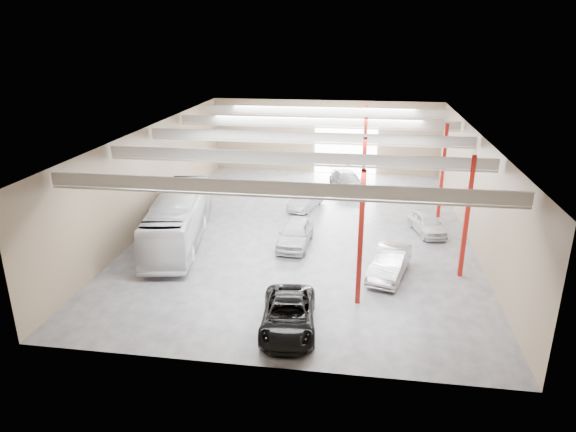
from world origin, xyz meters
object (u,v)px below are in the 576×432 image
(black_sedan, at_px, (288,315))
(car_row_a, at_px, (295,233))
(car_row_c, at_px, (347,182))
(car_right_near, at_px, (389,263))
(car_row_b, at_px, (306,200))
(coach_bus, at_px, (179,219))
(car_right_far, at_px, (427,223))

(black_sedan, distance_m, car_row_a, 10.05)
(black_sedan, xyz_separation_m, car_row_c, (1.78, 22.70, 0.09))
(car_row_c, distance_m, car_right_near, 16.59)
(black_sedan, bearing_deg, car_row_b, 88.17)
(car_row_a, bearing_deg, car_row_c, 80.09)
(car_row_a, xyz_separation_m, car_right_near, (5.88, -3.61, -0.03))
(coach_bus, distance_m, car_right_far, 16.80)
(coach_bus, distance_m, car_row_c, 16.90)
(car_right_far, bearing_deg, car_row_b, 140.68)
(car_row_a, relative_size, car_right_near, 1.00)
(coach_bus, relative_size, black_sedan, 2.19)
(car_row_a, bearing_deg, car_right_far, 24.74)
(car_row_a, height_order, car_row_c, car_row_c)
(car_row_b, bearing_deg, car_row_c, 77.64)
(car_row_b, xyz_separation_m, car_right_far, (8.83, -3.97, 0.01))
(black_sedan, height_order, car_row_a, car_row_a)
(car_row_c, relative_size, car_right_near, 1.20)
(car_row_a, relative_size, car_row_b, 1.13)
(black_sedan, bearing_deg, car_row_c, 79.78)
(coach_bus, bearing_deg, car_row_a, -5.23)
(coach_bus, height_order, car_row_c, coach_bus)
(black_sedan, bearing_deg, coach_bus, 126.76)
(car_row_b, bearing_deg, car_row_a, -71.39)
(car_row_a, height_order, car_right_far, car_row_a)
(car_row_c, xyz_separation_m, car_right_near, (3.06, -16.31, -0.04))
(coach_bus, height_order, car_right_far, coach_bus)
(car_row_b, bearing_deg, coach_bus, -115.12)
(coach_bus, xyz_separation_m, car_row_b, (7.43, 8.09, -0.93))
(car_right_near, bearing_deg, car_row_c, 115.04)
(coach_bus, relative_size, car_right_far, 2.82)
(car_row_a, distance_m, car_right_near, 6.89)
(coach_bus, bearing_deg, black_sedan, -57.19)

